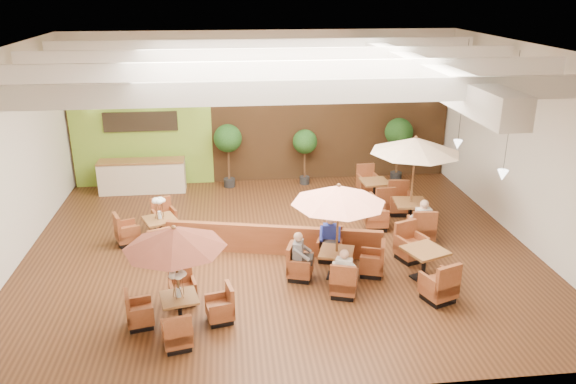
{
  "coord_description": "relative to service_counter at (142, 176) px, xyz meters",
  "views": [
    {
      "loc": [
        -1.34,
        -14.22,
        7.04
      ],
      "look_at": [
        0.3,
        0.5,
        1.5
      ],
      "focal_mm": 35.0,
      "sensor_mm": 36.0,
      "label": 1
    }
  ],
  "objects": [
    {
      "name": "table_5",
      "position": [
        7.94,
        -1.95,
        -0.21
      ],
      "size": [
        0.95,
        2.67,
        0.99
      ],
      "rotation": [
        0.0,
        0.0,
        0.07
      ],
      "color": "brown",
      "rests_on": "ground"
    },
    {
      "name": "diner_0",
      "position": [
        5.67,
        -7.81,
        0.17
      ],
      "size": [
        0.43,
        0.41,
        0.78
      ],
      "rotation": [
        0.0,
        0.0,
        -0.39
      ],
      "color": "silver",
      "rests_on": "ground"
    },
    {
      "name": "diner_1",
      "position": [
        5.67,
        -5.96,
        0.18
      ],
      "size": [
        0.43,
        0.37,
        0.81
      ],
      "rotation": [
        0.0,
        0.0,
        2.93
      ],
      "color": "#23329A",
      "rests_on": "ground"
    },
    {
      "name": "table_3",
      "position": [
        0.82,
        -4.34,
        -0.13
      ],
      "size": [
        1.9,
        2.7,
        1.53
      ],
      "rotation": [
        0.0,
        0.0,
        0.39
      ],
      "color": "brown",
      "rests_on": "ground"
    },
    {
      "name": "table_2",
      "position": [
        8.42,
        -4.07,
        1.48
      ],
      "size": [
        2.78,
        2.88,
        2.89
      ],
      "rotation": [
        0.0,
        0.0,
        -0.1
      ],
      "color": "brown",
      "rests_on": "ground"
    },
    {
      "name": "table_0",
      "position": [
        1.89,
        -8.58,
        1.03
      ],
      "size": [
        2.4,
        2.4,
        2.37
      ],
      "rotation": [
        0.0,
        0.0,
        0.22
      ],
      "color": "brown",
      "rests_on": "ground"
    },
    {
      "name": "diner_2",
      "position": [
        4.75,
        -6.89,
        0.18
      ],
      "size": [
        0.39,
        0.44,
        0.82
      ],
      "rotation": [
        0.0,
        0.0,
        4.46
      ],
      "color": "slate",
      "rests_on": "ground"
    },
    {
      "name": "room",
      "position": [
        4.65,
        -3.88,
        3.05
      ],
      "size": [
        14.04,
        14.0,
        5.52
      ],
      "color": "#381E0F",
      "rests_on": "ground"
    },
    {
      "name": "topiary_1",
      "position": [
        5.85,
        0.2,
        0.96
      ],
      "size": [
        0.89,
        0.89,
        2.07
      ],
      "color": "black",
      "rests_on": "ground"
    },
    {
      "name": "topiary_2",
      "position": [
        9.35,
        0.2,
        1.2
      ],
      "size": [
        1.03,
        1.03,
        2.4
      ],
      "color": "black",
      "rests_on": "ground"
    },
    {
      "name": "table_4",
      "position": [
        7.84,
        -7.23,
        -0.19
      ],
      "size": [
        1.2,
        2.96,
        1.04
      ],
      "rotation": [
        0.0,
        0.0,
        0.36
      ],
      "color": "brown",
      "rests_on": "ground"
    },
    {
      "name": "service_counter",
      "position": [
        0.0,
        0.0,
        0.0
      ],
      "size": [
        3.0,
        0.75,
        1.18
      ],
      "color": "beige",
      "rests_on": "ground"
    },
    {
      "name": "table_1",
      "position": [
        5.67,
        -6.89,
        1.15
      ],
      "size": [
        2.61,
        2.61,
        2.53
      ],
      "rotation": [
        0.0,
        0.0,
        -0.31
      ],
      "color": "brown",
      "rests_on": "ground"
    },
    {
      "name": "topiary_0",
      "position": [
        3.07,
        0.2,
        1.16
      ],
      "size": [
        1.0,
        1.0,
        2.33
      ],
      "color": "black",
      "rests_on": "ground"
    },
    {
      "name": "diner_3",
      "position": [
        8.5,
        -5.13,
        0.14
      ],
      "size": [
        0.38,
        0.33,
        0.72
      ],
      "rotation": [
        0.0,
        0.0,
        -0.18
      ],
      "color": "#23329A",
      "rests_on": "ground"
    },
    {
      "name": "booth_divider",
      "position": [
        4.19,
        -5.39,
        -0.17
      ],
      "size": [
        5.85,
        1.56,
        0.83
      ],
      "primitive_type": "cube",
      "rotation": [
        0.0,
        0.0,
        -0.23
      ],
      "color": "brown",
      "rests_on": "ground"
    },
    {
      "name": "diner_4",
      "position": [
        8.5,
        -5.13,
        0.2
      ],
      "size": [
        0.43,
        0.35,
        0.86
      ],
      "rotation": [
        0.0,
        0.0,
        0.05
      ],
      "color": "silver",
      "rests_on": "ground"
    }
  ]
}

